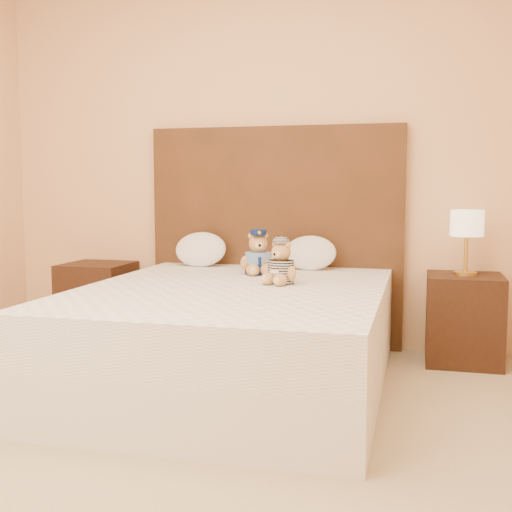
{
  "coord_description": "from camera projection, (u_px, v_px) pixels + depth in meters",
  "views": [
    {
      "loc": [
        0.97,
        -2.1,
        1.08
      ],
      "look_at": [
        0.06,
        1.45,
        0.69
      ],
      "focal_mm": 45.0,
      "sensor_mm": 36.0,
      "label": 1
    }
  ],
  "objects": [
    {
      "name": "lamp",
      "position": [
        467.0,
        227.0,
        3.91
      ],
      "size": [
        0.2,
        0.2,
        0.4
      ],
      "color": "gold",
      "rests_on": "nightstand_right"
    },
    {
      "name": "bed",
      "position": [
        234.0,
        336.0,
        3.51
      ],
      "size": [
        1.6,
        2.0,
        0.55
      ],
      "color": "white",
      "rests_on": "ground"
    },
    {
      "name": "ground",
      "position": [
        143.0,
        480.0,
        2.38
      ],
      "size": [
        4.0,
        4.5,
        0.0
      ],
      "primitive_type": "cube",
      "color": "tan",
      "rests_on": "ground"
    },
    {
      "name": "room_walls",
      "position": [
        182.0,
        10.0,
        2.63
      ],
      "size": [
        4.04,
        4.52,
        2.72
      ],
      "color": "#ECB680",
      "rests_on": "ground"
    },
    {
      "name": "nightstand_right",
      "position": [
        464.0,
        319.0,
        3.97
      ],
      "size": [
        0.45,
        0.45,
        0.55
      ],
      "primitive_type": "cube",
      "color": "#331B10",
      "rests_on": "ground"
    },
    {
      "name": "headboard",
      "position": [
        275.0,
        236.0,
        4.43
      ],
      "size": [
        1.75,
        0.08,
        1.5
      ],
      "primitive_type": "cube",
      "color": "#502C18",
      "rests_on": "ground"
    },
    {
      "name": "pillow_right",
      "position": [
        310.0,
        251.0,
        4.19
      ],
      "size": [
        0.34,
        0.22,
        0.24
      ],
      "primitive_type": "ellipsoid",
      "color": "white",
      "rests_on": "bed"
    },
    {
      "name": "teddy_prisoner",
      "position": [
        281.0,
        262.0,
        3.55
      ],
      "size": [
        0.28,
        0.27,
        0.25
      ],
      "primitive_type": null,
      "rotation": [
        0.0,
        0.0,
        -0.36
      ],
      "color": "#AE7B43",
      "rests_on": "bed"
    },
    {
      "name": "pillow_left",
      "position": [
        201.0,
        248.0,
        4.38
      ],
      "size": [
        0.36,
        0.23,
        0.25
      ],
      "primitive_type": "ellipsoid",
      "color": "white",
      "rests_on": "bed"
    },
    {
      "name": "teddy_police",
      "position": [
        258.0,
        252.0,
        3.96
      ],
      "size": [
        0.3,
        0.3,
        0.27
      ],
      "primitive_type": null,
      "rotation": [
        0.0,
        0.0,
        0.38
      ],
      "color": "#AE7B43",
      "rests_on": "bed"
    },
    {
      "name": "nightstand_left",
      "position": [
        98.0,
        301.0,
        4.59
      ],
      "size": [
        0.45,
        0.45,
        0.55
      ],
      "primitive_type": "cube",
      "color": "#331B10",
      "rests_on": "ground"
    }
  ]
}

